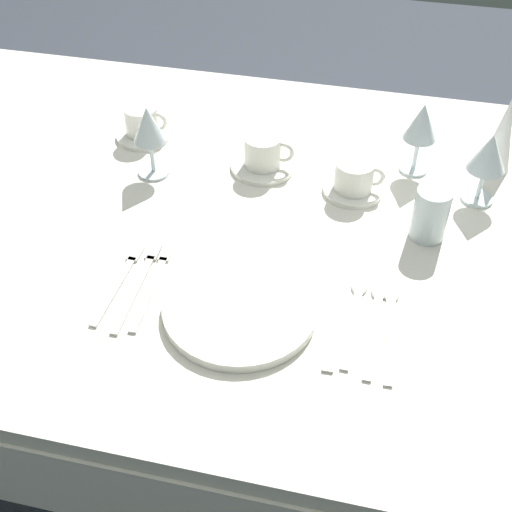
% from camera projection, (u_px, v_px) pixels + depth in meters
% --- Properties ---
extents(ground_plane, '(6.00, 6.00, 0.00)m').
position_uv_depth(ground_plane, '(263.00, 431.00, 1.83)').
color(ground_plane, '#383D47').
extents(dining_table, '(1.80, 1.11, 0.74)m').
position_uv_depth(dining_table, '(266.00, 250.00, 1.39)').
color(dining_table, silver).
rests_on(dining_table, ground).
extents(dinner_plate, '(0.26, 0.26, 0.02)m').
position_uv_depth(dinner_plate, '(240.00, 308.00, 1.14)').
color(dinner_plate, white).
rests_on(dinner_plate, dining_table).
extents(fork_outer, '(0.03, 0.21, 0.00)m').
position_uv_depth(fork_outer, '(153.00, 283.00, 1.20)').
color(fork_outer, beige).
rests_on(fork_outer, dining_table).
extents(fork_inner, '(0.02, 0.22, 0.00)m').
position_uv_depth(fork_inner, '(139.00, 283.00, 1.20)').
color(fork_inner, beige).
rests_on(fork_inner, dining_table).
extents(fork_salad, '(0.03, 0.20, 0.00)m').
position_uv_depth(fork_salad, '(120.00, 280.00, 1.20)').
color(fork_salad, beige).
rests_on(fork_salad, dining_table).
extents(dinner_knife, '(0.02, 0.22, 0.00)m').
position_uv_depth(dinner_knife, '(334.00, 322.00, 1.13)').
color(dinner_knife, beige).
rests_on(dinner_knife, dining_table).
extents(spoon_soup, '(0.03, 0.21, 0.01)m').
position_uv_depth(spoon_soup, '(355.00, 311.00, 1.15)').
color(spoon_soup, beige).
rests_on(spoon_soup, dining_table).
extents(spoon_dessert, '(0.03, 0.21, 0.01)m').
position_uv_depth(spoon_dessert, '(376.00, 318.00, 1.14)').
color(spoon_dessert, beige).
rests_on(spoon_dessert, dining_table).
extents(spoon_tea, '(0.03, 0.22, 0.01)m').
position_uv_depth(spoon_tea, '(390.00, 321.00, 1.13)').
color(spoon_tea, beige).
rests_on(spoon_tea, dining_table).
extents(saucer_left, '(0.14, 0.14, 0.01)m').
position_uv_depth(saucer_left, '(263.00, 166.00, 1.45)').
color(saucer_left, white).
rests_on(saucer_left, dining_table).
extents(coffee_cup_left, '(0.10, 0.08, 0.07)m').
position_uv_depth(coffee_cup_left, '(264.00, 151.00, 1.42)').
color(coffee_cup_left, white).
rests_on(coffee_cup_left, saucer_left).
extents(saucer_right, '(0.12, 0.12, 0.01)m').
position_uv_depth(saucer_right, '(144.00, 135.00, 1.54)').
color(saucer_right, white).
rests_on(saucer_right, dining_table).
extents(coffee_cup_right, '(0.10, 0.07, 0.07)m').
position_uv_depth(coffee_cup_right, '(143.00, 121.00, 1.51)').
color(coffee_cup_right, white).
rests_on(coffee_cup_right, saucer_right).
extents(saucer_far, '(0.12, 0.12, 0.01)m').
position_uv_depth(saucer_far, '(352.00, 190.00, 1.39)').
color(saucer_far, white).
rests_on(saucer_far, dining_table).
extents(coffee_cup_far, '(0.10, 0.08, 0.06)m').
position_uv_depth(coffee_cup_far, '(355.00, 175.00, 1.37)').
color(coffee_cup_far, white).
rests_on(coffee_cup_far, saucer_far).
extents(wine_glass_centre, '(0.07, 0.07, 0.16)m').
position_uv_depth(wine_glass_centre, '(421.00, 125.00, 1.38)').
color(wine_glass_centre, silver).
rests_on(wine_glass_centre, dining_table).
extents(wine_glass_left, '(0.07, 0.07, 0.15)m').
position_uv_depth(wine_glass_left, '(489.00, 155.00, 1.30)').
color(wine_glass_left, silver).
rests_on(wine_glass_left, dining_table).
extents(wine_glass_far, '(0.07, 0.07, 0.16)m').
position_uv_depth(wine_glass_far, '(149.00, 128.00, 1.37)').
color(wine_glass_far, silver).
rests_on(wine_glass_far, dining_table).
extents(drink_tumbler, '(0.07, 0.07, 0.11)m').
position_uv_depth(drink_tumbler, '(430.00, 214.00, 1.26)').
color(drink_tumbler, silver).
rests_on(drink_tumbler, dining_table).
extents(napkin_folded, '(0.06, 0.06, 0.18)m').
position_uv_depth(napkin_folded, '(503.00, 134.00, 1.39)').
color(napkin_folded, white).
rests_on(napkin_folded, dining_table).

